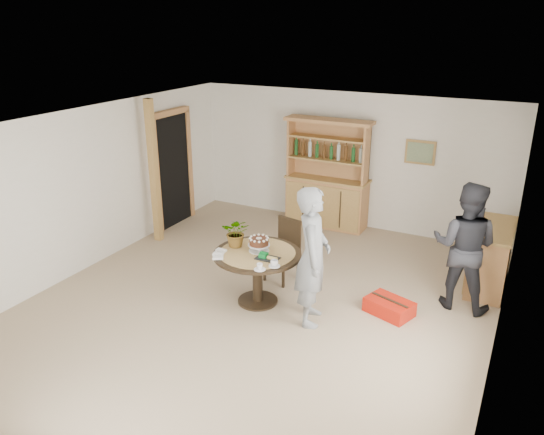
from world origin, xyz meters
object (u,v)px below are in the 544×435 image
Objects in this scene: red_suitcase at (389,307)px; sideboard at (490,257)px; dining_chair at (285,246)px; teen_boy at (313,257)px; hutch at (327,190)px; dining_table at (257,263)px; adult_person at (464,246)px.

sideboard is at bearing 72.41° from red_suitcase.
dining_chair reaches higher than red_suitcase.
sideboard is 0.69× the size of teen_boy.
sideboard is 1.80× the size of red_suitcase.
hutch is at bearing 108.90° from dining_chair.
red_suitcase is (1.97, -2.67, -0.59)m from hutch.
teen_boy is at bearing -125.16° from red_suitcase.
sideboard reaches higher than dining_table.
dining_chair is at bearing 23.46° from teen_boy.
sideboard is 0.93m from adult_person.
adult_person is (2.48, 0.35, 0.35)m from dining_chair.
dining_table reaches higher than red_suitcase.
dining_table is at bearing 29.38° from adult_person.
teen_boy reaches higher than dining_table.
dining_chair is 1.79m from red_suitcase.
hutch is 3.37m from red_suitcase.
teen_boy reaches higher than sideboard.
dining_chair is 2.53m from adult_person.
sideboard is at bearing 34.62° from dining_chair.
adult_person reaches higher than sideboard.
red_suitcase is (-1.07, -1.43, -0.37)m from sideboard.
dining_table is 1.27× the size of dining_chair.
teen_boy is 1.35m from red_suitcase.
red_suitcase is (-0.77, -0.65, -0.79)m from adult_person.
hutch is 3.29m from sideboard.
sideboard is 2.86m from teen_boy.
teen_boy is 2.62× the size of red_suitcase.
hutch is at bearing 157.79° from sideboard.
dining_table is 0.68× the size of adult_person.
dining_table is (0.24, -3.19, -0.08)m from hutch.
dining_chair is at bearing -83.74° from hutch.
teen_boy is at bearing -6.71° from dining_table.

